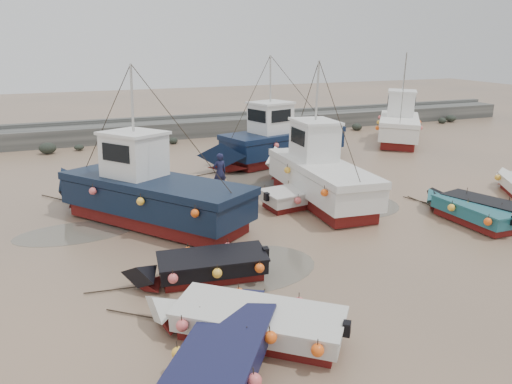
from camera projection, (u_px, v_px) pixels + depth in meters
ground at (313, 243)px, 18.25m from camera, size 120.00×120.00×0.00m
seawall at (179, 129)px, 37.65m from camera, size 60.00×4.92×1.50m
puddle_a at (244, 268)px, 16.28m from camera, size 4.86×4.86×0.01m
puddle_b at (359, 205)px, 22.44m from camera, size 3.55×3.55×0.01m
puddle_c at (75, 233)px, 19.19m from camera, size 4.51×4.51×0.01m
puddle_d at (276, 177)px, 26.86m from camera, size 5.40×5.40×0.01m
dinghy_0 at (244, 317)px, 12.40m from camera, size 5.56×4.69×1.43m
dinghy_1 at (228, 350)px, 11.10m from camera, size 4.25×5.56×1.43m
dinghy_2 at (468, 208)px, 20.29m from camera, size 2.12×5.71×1.43m
dinghy_4 at (201, 264)px, 15.28m from camera, size 5.60×2.02×1.43m
dinghy_5 at (305, 193)px, 22.28m from camera, size 5.51×2.28×1.43m
dinghy_6 at (479, 205)px, 20.71m from camera, size 2.84×5.62×1.43m
cabin_boat_0 at (143, 191)px, 20.06m from camera, size 7.99×9.72×6.22m
cabin_boat_1 at (315, 171)px, 22.82m from camera, size 3.06×10.19×6.22m
cabin_boat_2 at (276, 141)px, 29.74m from camera, size 10.89×5.12×6.22m
cabin_boat_3 at (399, 123)px, 35.71m from camera, size 6.60×8.24×6.22m
person at (220, 190)px, 24.56m from camera, size 0.73×0.53×1.88m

